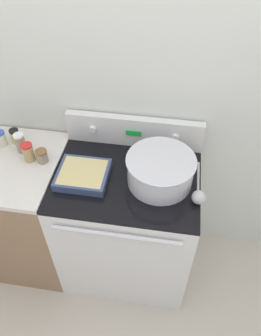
% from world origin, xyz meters
% --- Properties ---
extents(ground_plane, '(12.00, 12.00, 0.00)m').
position_xyz_m(ground_plane, '(0.00, 0.00, 0.00)').
color(ground_plane, beige).
extents(kitchen_wall, '(8.00, 0.05, 2.50)m').
position_xyz_m(kitchen_wall, '(0.00, 0.66, 1.25)').
color(kitchen_wall, silver).
rests_on(kitchen_wall, ground_plane).
extents(stove_range, '(0.81, 0.65, 0.93)m').
position_xyz_m(stove_range, '(0.00, 0.31, 0.46)').
color(stove_range, silver).
rests_on(stove_range, ground_plane).
extents(control_panel, '(0.81, 0.07, 0.19)m').
position_xyz_m(control_panel, '(0.00, 0.60, 1.03)').
color(control_panel, silver).
rests_on(control_panel, stove_range).
extents(side_counter, '(0.55, 0.62, 0.94)m').
position_xyz_m(side_counter, '(-0.68, 0.31, 0.47)').
color(side_counter, '#896B4C').
rests_on(side_counter, ground_plane).
extents(mixing_bowl, '(0.37, 0.37, 0.16)m').
position_xyz_m(mixing_bowl, '(0.18, 0.31, 1.02)').
color(mixing_bowl, silver).
rests_on(mixing_bowl, stove_range).
extents(casserole_dish, '(0.28, 0.25, 0.05)m').
position_xyz_m(casserole_dish, '(-0.24, 0.27, 0.96)').
color(casserole_dish, '#38476B').
rests_on(casserole_dish, stove_range).
extents(ladle, '(0.07, 0.32, 0.07)m').
position_xyz_m(ladle, '(0.39, 0.21, 0.96)').
color(ladle, '#B7B7B7').
rests_on(ladle, stove_range).
extents(spice_jar_brown_cap, '(0.07, 0.07, 0.08)m').
position_xyz_m(spice_jar_brown_cap, '(-0.49, 0.35, 0.98)').
color(spice_jar_brown_cap, gray).
rests_on(spice_jar_brown_cap, side_counter).
extents(spice_jar_red_cap, '(0.07, 0.07, 0.11)m').
position_xyz_m(spice_jar_red_cap, '(-0.57, 0.35, 1.00)').
color(spice_jar_red_cap, tan).
rests_on(spice_jar_red_cap, side_counter).
extents(spice_jar_white_cap, '(0.06, 0.06, 0.12)m').
position_xyz_m(spice_jar_white_cap, '(-0.64, 0.42, 1.00)').
color(spice_jar_white_cap, gray).
rests_on(spice_jar_white_cap, side_counter).
extents(spice_jar_black_cap, '(0.05, 0.05, 0.09)m').
position_xyz_m(spice_jar_black_cap, '(-0.71, 0.49, 0.99)').
color(spice_jar_black_cap, tan).
rests_on(spice_jar_black_cap, side_counter).
extents(spice_jar_blue_cap, '(0.06, 0.06, 0.10)m').
position_xyz_m(spice_jar_blue_cap, '(-0.78, 0.45, 0.99)').
color(spice_jar_blue_cap, beige).
rests_on(spice_jar_blue_cap, side_counter).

